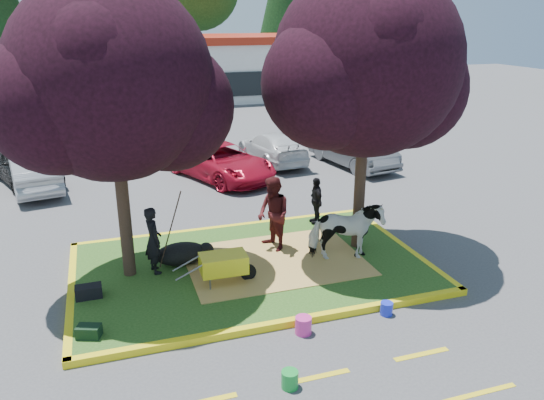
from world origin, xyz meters
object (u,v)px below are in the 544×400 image
object	(u,v)px
handler	(153,240)
bucket_pink	(303,325)
calf	(181,254)
cow	(345,232)
car_silver	(34,170)
bucket_green	(290,379)
car_black	(24,163)
bucket_blue	(386,309)
wheelbarrow	(224,264)

from	to	relation	value
handler	bucket_pink	xyz separation A→B (m)	(2.43, -3.23, -0.77)
calf	bucket_pink	distance (m)	3.88
cow	car_silver	size ratio (longest dim) A/B	0.42
bucket_green	cow	bearing A→B (deg)	53.81
calf	bucket_green	xyz separation A→B (m)	(1.01, -4.83, -0.26)
calf	bucket_green	size ratio (longest dim) A/B	4.05
handler	car_black	size ratio (longest dim) A/B	0.37
calf	bucket_green	world-z (taller)	calf
bucket_pink	car_silver	xyz separation A→B (m)	(-5.69, 11.26, 0.52)
bucket_blue	car_silver	world-z (taller)	car_silver
calf	handler	bearing A→B (deg)	-167.23
bucket_green	handler	bearing A→B (deg)	109.61
bucket_pink	bucket_blue	size ratio (longest dim) A/B	1.26
cow	bucket_pink	xyz separation A→B (m)	(-2.03, -2.44, -0.71)
car_black	calf	bearing A→B (deg)	-85.76
cow	bucket_pink	size ratio (longest dim) A/B	5.05
bucket_green	bucket_blue	xyz separation A→B (m)	(2.65, 1.50, -0.01)
bucket_blue	car_black	world-z (taller)	car_black
wheelbarrow	bucket_blue	world-z (taller)	wheelbarrow
handler	bucket_blue	distance (m)	5.38
calf	car_black	size ratio (longest dim) A/B	0.29
wheelbarrow	bucket_pink	bearing A→B (deg)	-63.25
car_black	handler	bearing A→B (deg)	-89.67
car_black	bucket_green	bearing A→B (deg)	-90.44
cow	car_black	xyz separation A→B (m)	(-8.11, 9.86, -0.16)
cow	handler	world-z (taller)	handler
wheelbarrow	car_silver	bearing A→B (deg)	118.38
handler	car_silver	distance (m)	8.66
bucket_pink	bucket_blue	xyz separation A→B (m)	(1.86, 0.10, -0.04)
wheelbarrow	car_black	size ratio (longest dim) A/B	0.43
bucket_blue	car_silver	bearing A→B (deg)	124.08
bucket_pink	handler	bearing A→B (deg)	126.98
cow	wheelbarrow	bearing A→B (deg)	106.70
bucket_green	car_silver	xyz separation A→B (m)	(-4.90, 12.66, 0.54)
cow	calf	world-z (taller)	cow
car_silver	car_black	bearing A→B (deg)	-79.97
wheelbarrow	bucket_green	size ratio (longest dim) A/B	6.06
cow	handler	bearing A→B (deg)	91.65
cow	calf	size ratio (longest dim) A/B	1.41
bucket_blue	car_black	xyz separation A→B (m)	(-7.94, 12.20, 0.59)
handler	car_silver	world-z (taller)	handler
calf	bucket_pink	size ratio (longest dim) A/B	3.57
cow	car_silver	distance (m)	11.71
wheelbarrow	car_silver	world-z (taller)	car_silver
car_silver	cow	bearing A→B (deg)	120.42
calf	bucket_blue	xyz separation A→B (m)	(3.65, -3.34, -0.28)
bucket_green	bucket_blue	distance (m)	3.04
wheelbarrow	bucket_pink	distance (m)	2.45
bucket_blue	bucket_pink	bearing A→B (deg)	-176.99
bucket_blue	bucket_green	bearing A→B (deg)	-150.52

